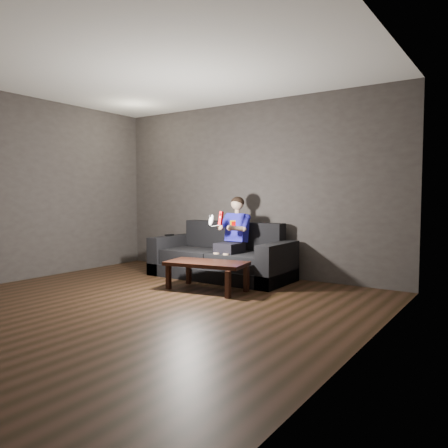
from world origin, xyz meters
The scene contains 11 objects.
floor centered at (0.00, 0.00, 0.00)m, with size 5.00×5.00×0.00m, color black.
back_wall centered at (0.00, 2.50, 1.35)m, with size 5.00×0.04×2.70m, color #352F2D.
left_wall centered at (-2.50, 0.00, 1.35)m, with size 0.04×5.00×2.70m, color #352F2D.
right_wall centered at (2.50, 0.00, 1.35)m, with size 0.04×5.00×2.70m, color #352F2D.
ceiling centered at (0.00, 0.00, 2.70)m, with size 5.00×5.00×0.02m, color white.
sofa centered at (-0.19, 1.98, 0.27)m, with size 2.16×0.93×0.83m.
child centered at (0.06, 1.92, 0.72)m, with size 0.47×0.57×1.15m.
wii_remote_red centered at (0.15, 1.48, 0.93)m, with size 0.06×0.08×0.19m.
nunchuk_white centered at (-0.02, 1.48, 0.90)m, with size 0.09×0.11×0.17m.
wii_remote_black centered at (-1.16, 1.90, 0.60)m, with size 0.07×0.17×0.03m.
coffee_table centered at (0.17, 1.13, 0.33)m, with size 1.12×0.71×0.38m.
Camera 1 is at (3.53, -3.43, 1.24)m, focal length 35.00 mm.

